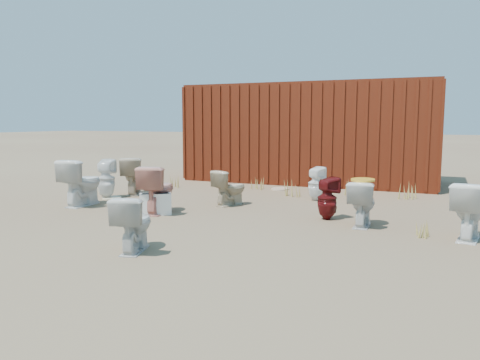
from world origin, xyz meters
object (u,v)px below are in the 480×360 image
at_px(shipping_container, 312,133).
at_px(loose_tank, 156,204).
at_px(toilet_front_pink, 158,189).
at_px(toilet_front_maroon, 327,198).
at_px(toilet_back_e, 316,184).
at_px(toilet_back_a, 106,179).
at_px(toilet_front_a, 82,182).
at_px(toilet_back_beige_left, 133,176).
at_px(toilet_front_e, 469,211).
at_px(toilet_front_c, 134,223).
at_px(toilet_back_beige_right, 230,188).
at_px(toilet_back_yellowlid, 362,203).

height_order(shipping_container, loose_tank, shipping_container).
height_order(toilet_front_pink, toilet_front_maroon, toilet_front_pink).
xyz_separation_m(shipping_container, toilet_back_e, (0.84, -2.89, -0.88)).
distance_m(shipping_container, toilet_front_maroon, 4.83).
bearing_deg(loose_tank, toilet_front_pink, 73.33).
distance_m(toilet_front_pink, toilet_back_a, 1.94).
xyz_separation_m(toilet_front_a, toilet_front_pink, (1.63, -0.04, -0.02)).
distance_m(toilet_front_maroon, toilet_back_beige_left, 4.33).
bearing_deg(toilet_front_pink, toilet_front_a, -11.01).
distance_m(toilet_front_a, toilet_front_e, 6.24).
bearing_deg(toilet_front_a, toilet_back_beige_left, -94.90).
xyz_separation_m(shipping_container, toilet_front_pink, (-1.25, -5.12, -0.81)).
relative_size(shipping_container, toilet_front_a, 7.17).
bearing_deg(toilet_back_beige_left, toilet_back_e, 164.94).
bearing_deg(toilet_back_e, toilet_front_e, 163.36).
height_order(toilet_back_e, loose_tank, toilet_back_e).
distance_m(toilet_front_a, loose_tank, 1.70).
bearing_deg(toilet_front_c, toilet_back_beige_right, -103.22).
bearing_deg(toilet_back_e, toilet_front_a, 54.15).
distance_m(toilet_front_c, toilet_back_beige_left, 4.36).
height_order(toilet_front_pink, toilet_back_e, toilet_front_pink).
height_order(toilet_back_a, toilet_back_beige_left, toilet_back_beige_left).
height_order(toilet_front_a, toilet_front_e, toilet_front_a).
bearing_deg(toilet_back_beige_left, loose_tank, 108.01).
bearing_deg(toilet_back_a, toilet_back_e, -177.66).
bearing_deg(toilet_front_e, toilet_back_e, -31.71).
distance_m(toilet_front_pink, toilet_back_yellowlid, 3.26).
distance_m(toilet_back_beige_left, loose_tank, 2.29).
bearing_deg(toilet_front_a, toilet_front_maroon, -175.07).
bearing_deg(toilet_back_e, toilet_back_yellowlid, 144.91).
distance_m(toilet_front_a, toilet_front_pink, 1.63).
height_order(toilet_front_a, toilet_front_maroon, toilet_front_a).
relative_size(shipping_container, toilet_front_pink, 7.60).
xyz_separation_m(toilet_front_a, toilet_back_beige_left, (0.07, 1.43, -0.03)).
distance_m(toilet_front_c, toilet_back_e, 4.42).
bearing_deg(toilet_back_beige_right, toilet_back_yellowlid, -171.93).
bearing_deg(toilet_back_beige_left, toilet_front_e, 140.56).
bearing_deg(toilet_front_c, toilet_back_yellowlid, -150.04).
height_order(toilet_front_maroon, toilet_front_e, toilet_front_e).
height_order(toilet_front_maroon, toilet_back_beige_left, toilet_back_beige_left).
distance_m(toilet_front_maroon, toilet_back_beige_right, 1.95).
height_order(toilet_front_c, toilet_back_beige_left, toilet_back_beige_left).
relative_size(shipping_container, toilet_back_beige_left, 7.79).
bearing_deg(toilet_front_pink, toilet_front_c, 106.64).
distance_m(toilet_front_e, toilet_back_e, 3.31).
distance_m(toilet_front_a, toilet_back_yellowlid, 4.88).
bearing_deg(toilet_back_beige_right, loose_tank, 84.43).
bearing_deg(loose_tank, toilet_front_a, 138.79).
bearing_deg(toilet_front_c, toilet_back_beige_left, -70.88).
relative_size(toilet_front_e, toilet_back_yellowlid, 1.13).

